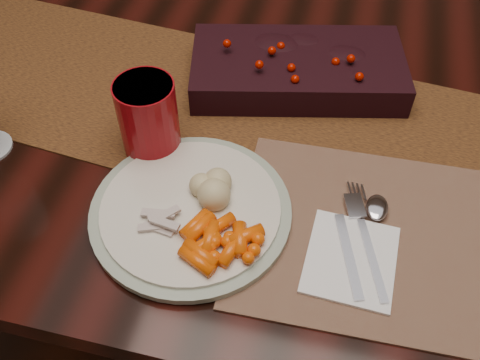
% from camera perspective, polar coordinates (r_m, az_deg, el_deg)
% --- Properties ---
extents(floor, '(5.00, 5.00, 0.00)m').
position_cam_1_polar(floor, '(1.53, 2.33, -12.28)').
color(floor, black).
rests_on(floor, ground).
extents(dining_table, '(1.80, 1.00, 0.75)m').
position_cam_1_polar(dining_table, '(1.21, 2.88, -3.94)').
color(dining_table, black).
rests_on(dining_table, floor).
extents(table_runner, '(1.77, 0.54, 0.00)m').
position_cam_1_polar(table_runner, '(0.89, -0.38, 7.23)').
color(table_runner, black).
rests_on(table_runner, dining_table).
extents(centerpiece, '(0.39, 0.26, 0.07)m').
position_cam_1_polar(centerpiece, '(0.93, 6.19, 12.12)').
color(centerpiece, black).
rests_on(centerpiece, table_runner).
extents(placemat_main, '(0.42, 0.31, 0.00)m').
position_cam_1_polar(placemat_main, '(0.75, 15.44, -6.01)').
color(placemat_main, brown).
rests_on(placemat_main, dining_table).
extents(dinner_plate, '(0.33, 0.33, 0.02)m').
position_cam_1_polar(dinner_plate, '(0.74, -5.28, -3.21)').
color(dinner_plate, beige).
rests_on(dinner_plate, placemat_main).
extents(baby_carrots, '(0.11, 0.09, 0.02)m').
position_cam_1_polar(baby_carrots, '(0.69, -3.05, -6.88)').
color(baby_carrots, '#ED5205').
rests_on(baby_carrots, dinner_plate).
extents(mashed_potatoes, '(0.09, 0.08, 0.04)m').
position_cam_1_polar(mashed_potatoes, '(0.73, -3.92, -0.21)').
color(mashed_potatoes, '#BEB389').
rests_on(mashed_potatoes, dinner_plate).
extents(turkey_shreds, '(0.08, 0.07, 0.02)m').
position_cam_1_polar(turkey_shreds, '(0.72, -8.96, -4.27)').
color(turkey_shreds, '#D7AA94').
rests_on(turkey_shreds, dinner_plate).
extents(napkin, '(0.12, 0.14, 0.00)m').
position_cam_1_polar(napkin, '(0.71, 11.74, -8.26)').
color(napkin, white).
rests_on(napkin, placemat_main).
extents(fork, '(0.07, 0.17, 0.00)m').
position_cam_1_polar(fork, '(0.72, 11.68, -6.47)').
color(fork, silver).
rests_on(fork, napkin).
extents(spoon, '(0.08, 0.16, 0.00)m').
position_cam_1_polar(spoon, '(0.73, 14.07, -6.45)').
color(spoon, white).
rests_on(spoon, napkin).
extents(red_cup, '(0.10, 0.10, 0.12)m').
position_cam_1_polar(red_cup, '(0.80, -9.75, 6.56)').
color(red_cup, maroon).
rests_on(red_cup, placemat_main).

